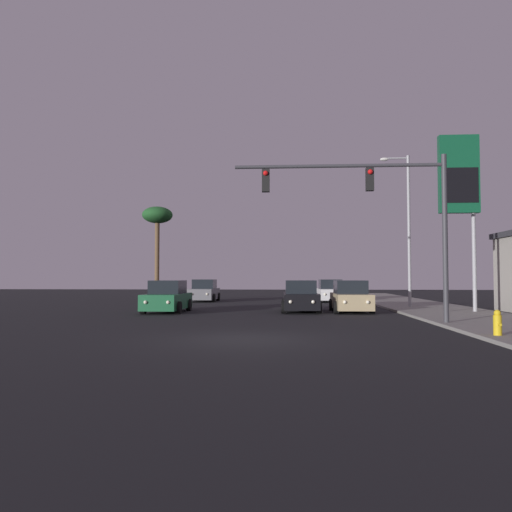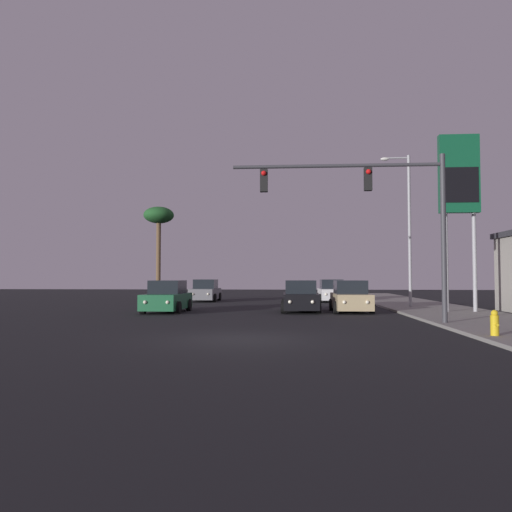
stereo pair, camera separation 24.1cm
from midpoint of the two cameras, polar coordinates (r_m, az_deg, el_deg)
ground_plane at (r=15.10m, az=-1.35°, el=-9.47°), size 120.00×120.00×0.00m
sidewalk_right at (r=26.27m, az=22.09°, el=-6.17°), size 5.00×60.00×0.12m
car_tan at (r=27.05m, az=11.00°, el=-4.70°), size 2.04×4.32×1.68m
car_grey at (r=38.52m, az=-5.62°, el=-4.05°), size 2.04×4.32×1.68m
car_black at (r=26.99m, az=5.35°, el=-4.74°), size 2.04×4.32×1.68m
car_green at (r=26.89m, az=-9.87°, el=-4.72°), size 2.04×4.33×1.68m
car_white at (r=38.17m, az=8.80°, el=-4.05°), size 2.04×4.33×1.68m
traffic_light_mast at (r=20.09m, az=14.30°, el=6.01°), size 8.24×0.36×6.50m
street_lamp at (r=30.98m, az=17.11°, el=3.72°), size 1.74×0.24×9.00m
gas_station_sign at (r=27.70m, az=22.42°, el=7.66°), size 2.00×0.42×9.00m
fire_hydrant at (r=16.56m, az=25.99°, el=-6.91°), size 0.24×0.34×0.76m
palm_tree_mid at (r=40.54m, az=-10.89°, el=4.12°), size 2.40×2.40×7.47m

